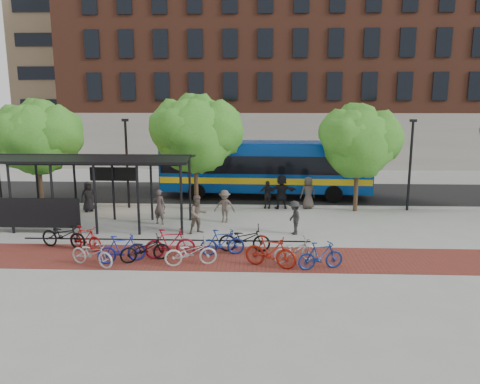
{
  "coord_description": "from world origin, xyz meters",
  "views": [
    {
      "loc": [
        0.55,
        -22.66,
        6.21
      ],
      "look_at": [
        -0.4,
        0.47,
        1.6
      ],
      "focal_mm": 35.0,
      "sensor_mm": 36.0,
      "label": 1
    }
  ],
  "objects_px": {
    "tree_a": "(38,135)",
    "bus": "(265,166)",
    "pedestrian_0": "(88,196)",
    "bike_4": "(145,249)",
    "bike_8": "(244,239)",
    "bike_2": "(92,253)",
    "bike_10": "(295,250)",
    "bike_3": "(122,249)",
    "bike_11": "(321,256)",
    "bike_7": "(222,242)",
    "pedestrian_1": "(159,207)",
    "bike_5": "(170,243)",
    "bike_6": "(191,252)",
    "tree_b": "(197,131)",
    "lamp_post_right": "(410,162)",
    "bike_9": "(270,252)",
    "pedestrian_8": "(198,214)",
    "bus_shelter": "(80,166)",
    "pedestrian_3": "(225,206)",
    "tree_c": "(360,139)",
    "bike_1": "(85,238)",
    "pedestrian_6": "(308,193)",
    "pedestrian_9": "(294,218)",
    "lamp_post_left": "(127,161)",
    "pedestrian_4": "(267,194)",
    "pedestrian_5": "(281,192)",
    "bike_0": "(64,235)"
  },
  "relations": [
    {
      "from": "lamp_post_left",
      "to": "bike_7",
      "type": "distance_m",
      "value": 10.48
    },
    {
      "from": "tree_a",
      "to": "bike_10",
      "type": "height_order",
      "value": "tree_a"
    },
    {
      "from": "lamp_post_left",
      "to": "tree_c",
      "type": "bearing_deg",
      "value": -1.1
    },
    {
      "from": "pedestrian_1",
      "to": "pedestrian_4",
      "type": "bearing_deg",
      "value": -125.96
    },
    {
      "from": "bike_5",
      "to": "bike_3",
      "type": "bearing_deg",
      "value": 95.85
    },
    {
      "from": "bike_10",
      "to": "bus_shelter",
      "type": "bearing_deg",
      "value": 43.08
    },
    {
      "from": "bike_3",
      "to": "bike_6",
      "type": "relative_size",
      "value": 0.93
    },
    {
      "from": "bus_shelter",
      "to": "bike_7",
      "type": "xyz_separation_m",
      "value": [
        7.23,
        -4.15,
        -2.46
      ]
    },
    {
      "from": "pedestrian_3",
      "to": "bus",
      "type": "bearing_deg",
      "value": 78.57
    },
    {
      "from": "bike_7",
      "to": "bike_10",
      "type": "relative_size",
      "value": 1.01
    },
    {
      "from": "bike_9",
      "to": "pedestrian_8",
      "type": "bearing_deg",
      "value": 57.17
    },
    {
      "from": "bike_1",
      "to": "pedestrian_8",
      "type": "bearing_deg",
      "value": -35.06
    },
    {
      "from": "bus",
      "to": "bike_9",
      "type": "bearing_deg",
      "value": -87.46
    },
    {
      "from": "bike_4",
      "to": "bike_8",
      "type": "relative_size",
      "value": 0.9
    },
    {
      "from": "bike_1",
      "to": "bike_7",
      "type": "relative_size",
      "value": 0.96
    },
    {
      "from": "tree_a",
      "to": "bus",
      "type": "bearing_deg",
      "value": 15.76
    },
    {
      "from": "bus",
      "to": "pedestrian_8",
      "type": "xyz_separation_m",
      "value": [
        -3.24,
        -8.48,
        -1.13
      ]
    },
    {
      "from": "bike_2",
      "to": "bike_10",
      "type": "relative_size",
      "value": 1.08
    },
    {
      "from": "bike_1",
      "to": "bike_10",
      "type": "height_order",
      "value": "bike_1"
    },
    {
      "from": "bike_0",
      "to": "bike_3",
      "type": "height_order",
      "value": "bike_0"
    },
    {
      "from": "lamp_post_right",
      "to": "tree_b",
      "type": "bearing_deg",
      "value": -178.8
    },
    {
      "from": "tree_b",
      "to": "bike_3",
      "type": "xyz_separation_m",
      "value": [
        -1.8,
        -9.0,
        -3.91
      ]
    },
    {
      "from": "pedestrian_9",
      "to": "lamp_post_right",
      "type": "bearing_deg",
      "value": 112.76
    },
    {
      "from": "bus_shelter",
      "to": "pedestrian_3",
      "type": "xyz_separation_m",
      "value": [
        6.95,
        1.0,
        -2.16
      ]
    },
    {
      "from": "lamp_post_left",
      "to": "bike_7",
      "type": "relative_size",
      "value": 2.84
    },
    {
      "from": "bus_shelter",
      "to": "tree_c",
      "type": "bearing_deg",
      "value": 15.06
    },
    {
      "from": "bike_3",
      "to": "bike_11",
      "type": "xyz_separation_m",
      "value": [
        7.56,
        -0.43,
        -0.02
      ]
    },
    {
      "from": "lamp_post_right",
      "to": "bike_10",
      "type": "bearing_deg",
      "value": -128.35
    },
    {
      "from": "bike_4",
      "to": "pedestrian_1",
      "type": "distance_m",
      "value": 5.57
    },
    {
      "from": "bike_1",
      "to": "bike_0",
      "type": "bearing_deg",
      "value": 98.11
    },
    {
      "from": "pedestrian_4",
      "to": "pedestrian_5",
      "type": "distance_m",
      "value": 0.84
    },
    {
      "from": "bike_9",
      "to": "pedestrian_1",
      "type": "relative_size",
      "value": 1.12
    },
    {
      "from": "bike_3",
      "to": "bike_4",
      "type": "relative_size",
      "value": 0.95
    },
    {
      "from": "bike_8",
      "to": "bike_7",
      "type": "bearing_deg",
      "value": 117.82
    },
    {
      "from": "bike_9",
      "to": "pedestrian_8",
      "type": "height_order",
      "value": "pedestrian_8"
    },
    {
      "from": "tree_a",
      "to": "pedestrian_6",
      "type": "xyz_separation_m",
      "value": [
        15.3,
        0.45,
        -3.31
      ]
    },
    {
      "from": "bus_shelter",
      "to": "bike_10",
      "type": "relative_size",
      "value": 5.91
    },
    {
      "from": "lamp_post_right",
      "to": "bike_7",
      "type": "xyz_separation_m",
      "value": [
        -9.9,
        -8.23,
        -2.2
      ]
    },
    {
      "from": "lamp_post_right",
      "to": "bike_4",
      "type": "xyz_separation_m",
      "value": [
        -12.85,
        -9.09,
        -2.24
      ]
    },
    {
      "from": "bike_3",
      "to": "bike_9",
      "type": "distance_m",
      "value": 5.71
    },
    {
      "from": "bike_2",
      "to": "lamp_post_left",
      "type": "bearing_deg",
      "value": 30.08
    },
    {
      "from": "lamp_post_left",
      "to": "pedestrian_0",
      "type": "distance_m",
      "value": 2.93
    },
    {
      "from": "bike_8",
      "to": "pedestrian_4",
      "type": "xyz_separation_m",
      "value": [
        1.06,
        7.95,
        0.25
      ]
    },
    {
      "from": "bike_5",
      "to": "bike_10",
      "type": "distance_m",
      "value": 4.91
    },
    {
      "from": "bike_7",
      "to": "bike_10",
      "type": "xyz_separation_m",
      "value": [
        2.86,
        -0.66,
        -0.07
      ]
    },
    {
      "from": "bike_5",
      "to": "bike_7",
      "type": "relative_size",
      "value": 1.11
    },
    {
      "from": "tree_a",
      "to": "pedestrian_4",
      "type": "height_order",
      "value": "tree_a"
    },
    {
      "from": "pedestrian_0",
      "to": "tree_a",
      "type": "bearing_deg",
      "value": 134.25
    },
    {
      "from": "tree_b",
      "to": "lamp_post_right",
      "type": "relative_size",
      "value": 1.26
    },
    {
      "from": "bike_2",
      "to": "bike_6",
      "type": "xyz_separation_m",
      "value": [
        3.7,
        0.23,
        0.01
      ]
    }
  ]
}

